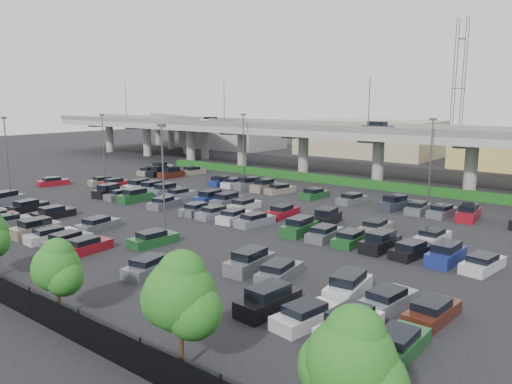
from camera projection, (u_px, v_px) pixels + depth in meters
ground at (217, 211)px, 57.61m from camera, size 280.00×280.00×0.00m
overpass at (349, 135)px, 81.15m from camera, size 150.00×13.00×15.80m
on_ramp at (179, 123)px, 121.29m from camera, size 50.93×30.13×8.80m
hedge at (327, 179)px, 76.80m from camera, size 66.00×1.60×1.10m
parked_cars at (196, 210)px, 55.54m from camera, size 63.08×41.64×1.67m
light_poles at (203, 153)px, 60.52m from camera, size 66.90×48.38×10.30m
distant_buildings at (479, 146)px, 97.07m from camera, size 138.00×24.00×9.00m
comm_tower at (459, 86)px, 109.39m from camera, size 2.40×2.40×30.00m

